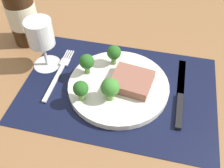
{
  "coord_description": "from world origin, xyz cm",
  "views": [
    {
      "loc": [
        8.2,
        -42.22,
        48.35
      ],
      "look_at": [
        -1.54,
        -0.41,
        1.9
      ],
      "focal_mm": 41.72,
      "sensor_mm": 36.0,
      "label": 1
    }
  ],
  "objects": [
    {
      "name": "wine_bottle",
      "position": [
        -30.23,
        13.22,
        10.53
      ],
      "size": [
        8.1,
        8.1,
        30.17
      ],
      "color": "#331E0F",
      "rests_on": "ground_plane"
    },
    {
      "name": "ground_plane",
      "position": [
        0.0,
        0.0,
        -1.5
      ],
      "size": [
        140.0,
        110.0,
        3.0
      ],
      "primitive_type": "cube",
      "color": "brown"
    },
    {
      "name": "wine_glass",
      "position": [
        -20.68,
        4.38,
        9.46
      ],
      "size": [
        7.29,
        7.29,
        13.78
      ],
      "color": "silver",
      "rests_on": "ground_plane"
    },
    {
      "name": "broccoli_center",
      "position": [
        -0.96,
        -4.84,
        5.4
      ],
      "size": [
        4.28,
        4.28,
        5.83
      ],
      "color": "#6B994C",
      "rests_on": "plate"
    },
    {
      "name": "fork",
      "position": [
        -16.18,
        1.42,
        0.55
      ],
      "size": [
        2.4,
        19.2,
        0.5
      ],
      "rotation": [
        0.0,
        0.0,
        0.03
      ],
      "color": "silver",
      "rests_on": "placemat"
    },
    {
      "name": "knife",
      "position": [
        15.06,
        0.53,
        0.6
      ],
      "size": [
        1.8,
        23.0,
        0.8
      ],
      "rotation": [
        0.0,
        0.0,
        0.04
      ],
      "color": "black",
      "rests_on": "placemat"
    },
    {
      "name": "broccoli_front_edge",
      "position": [
        -8.43,
        2.09,
        5.46
      ],
      "size": [
        3.72,
        3.72,
        5.6
      ],
      "color": "#5B8942",
      "rests_on": "plate"
    },
    {
      "name": "plate",
      "position": [
        0.0,
        0.0,
        1.1
      ],
      "size": [
        24.66,
        24.66,
        1.6
      ],
      "primitive_type": "cylinder",
      "color": "silver",
      "rests_on": "placemat"
    },
    {
      "name": "broccoli_near_fork",
      "position": [
        -2.76,
        7.01,
        5.39
      ],
      "size": [
        3.66,
        3.66,
        5.51
      ],
      "color": "#6B994C",
      "rests_on": "plate"
    },
    {
      "name": "broccoli_near_steak",
      "position": [
        -7.27,
        -6.4,
        5.09
      ],
      "size": [
        3.55,
        3.55,
        5.21
      ],
      "color": "#6B994C",
      "rests_on": "plate"
    },
    {
      "name": "steak",
      "position": [
        3.07,
        0.59,
        3.07
      ],
      "size": [
        10.52,
        9.75,
        2.34
      ],
      "primitive_type": "cube",
      "rotation": [
        0.0,
        0.0,
        -0.14
      ],
      "color": "#8C5647",
      "rests_on": "plate"
    },
    {
      "name": "placemat",
      "position": [
        0.0,
        0.0,
        0.15
      ],
      "size": [
        47.37,
        32.87,
        0.3
      ],
      "primitive_type": "cube",
      "color": "black",
      "rests_on": "ground_plane"
    }
  ]
}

